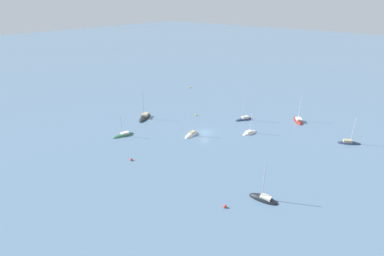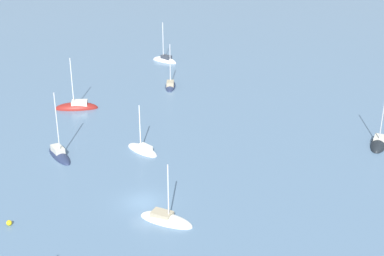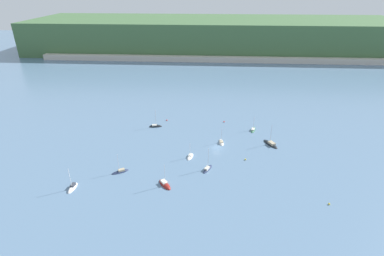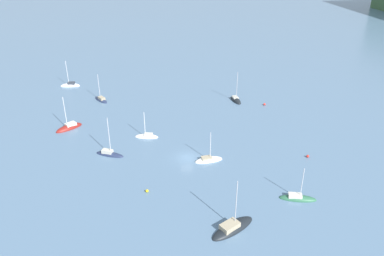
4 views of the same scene
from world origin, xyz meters
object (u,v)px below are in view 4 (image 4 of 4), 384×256
(sailboat_1, at_px, (297,199))
(sailboat_6, at_px, (209,160))
(sailboat_5, at_px, (232,228))
(mooring_buoy_1, at_px, (264,104))
(sailboat_7, at_px, (110,154))
(sailboat_0, at_px, (70,86))
(sailboat_2, at_px, (236,100))
(sailboat_8, at_px, (69,128))
(sailboat_3, at_px, (147,137))
(sailboat_4, at_px, (101,100))
(mooring_buoy_0, at_px, (308,156))
(mooring_buoy_2, at_px, (147,191))

(sailboat_1, bearing_deg, sailboat_6, 146.82)
(sailboat_5, xyz_separation_m, mooring_buoy_1, (-45.33, 20.26, 0.18))
(sailboat_7, bearing_deg, sailboat_1, -5.73)
(sailboat_0, relative_size, sailboat_6, 1.22)
(sailboat_2, relative_size, mooring_buoy_1, 15.05)
(sailboat_1, distance_m, sailboat_8, 53.94)
(sailboat_3, bearing_deg, sailboat_2, -131.44)
(sailboat_2, xyz_separation_m, sailboat_5, (49.67, -13.50, 0.05))
(sailboat_4, height_order, sailboat_5, sailboat_5)
(sailboat_1, bearing_deg, mooring_buoy_1, 95.00)
(sailboat_7, height_order, mooring_buoy_0, sailboat_7)
(sailboat_6, distance_m, mooring_buoy_1, 32.36)
(sailboat_6, relative_size, mooring_buoy_1, 11.71)
(sailboat_2, relative_size, sailboat_5, 0.98)
(sailboat_5, bearing_deg, sailboat_8, 97.10)
(sailboat_2, height_order, sailboat_3, sailboat_2)
(sailboat_4, xyz_separation_m, mooring_buoy_2, (44.23, 10.70, 0.15))
(sailboat_4, xyz_separation_m, sailboat_5, (55.58, 23.17, 0.00))
(sailboat_5, relative_size, sailboat_6, 1.31)
(sailboat_2, bearing_deg, sailboat_1, -7.74)
(sailboat_4, relative_size, sailboat_5, 0.85)
(sailboat_7, bearing_deg, sailboat_5, -26.62)
(sailboat_5, bearing_deg, mooring_buoy_1, 36.01)
(sailboat_5, relative_size, mooring_buoy_2, 17.33)
(mooring_buoy_1, bearing_deg, sailboat_3, -67.28)
(sailboat_4, bearing_deg, sailboat_8, 127.76)
(sailboat_4, height_order, sailboat_8, sailboat_8)
(sailboat_8, xyz_separation_m, mooring_buoy_0, (20.84, 49.76, 0.19))
(sailboat_8, height_order, mooring_buoy_0, sailboat_8)
(sailboat_1, bearing_deg, sailboat_5, -141.09)
(mooring_buoy_1, xyz_separation_m, mooring_buoy_2, (33.98, -32.73, -0.04))
(sailboat_5, distance_m, mooring_buoy_0, 27.29)
(sailboat_0, xyz_separation_m, sailboat_3, (36.35, 21.43, -0.04))
(sailboat_0, distance_m, sailboat_5, 75.91)
(sailboat_2, distance_m, mooring_buoy_2, 46.29)
(sailboat_0, height_order, mooring_buoy_0, sailboat_0)
(sailboat_2, bearing_deg, mooring_buoy_1, 50.44)
(sailboat_6, xyz_separation_m, mooring_buoy_2, (8.62, -12.64, 0.20))
(mooring_buoy_2, bearing_deg, mooring_buoy_1, 136.07)
(sailboat_3, distance_m, sailboat_4, 26.27)
(sailboat_2, height_order, sailboat_6, sailboat_2)
(sailboat_2, distance_m, mooring_buoy_0, 32.19)
(sailboat_1, height_order, sailboat_6, sailboat_6)
(sailboat_4, distance_m, mooring_buoy_0, 57.34)
(sailboat_3, xyz_separation_m, mooring_buoy_2, (20.62, -0.82, 0.19))
(sailboat_7, height_order, sailboat_8, sailboat_7)
(sailboat_8, relative_size, mooring_buoy_2, 16.58)
(sailboat_8, height_order, mooring_buoy_1, sailboat_8)
(sailboat_3, relative_size, sailboat_4, 0.85)
(sailboat_1, distance_m, sailboat_4, 61.65)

